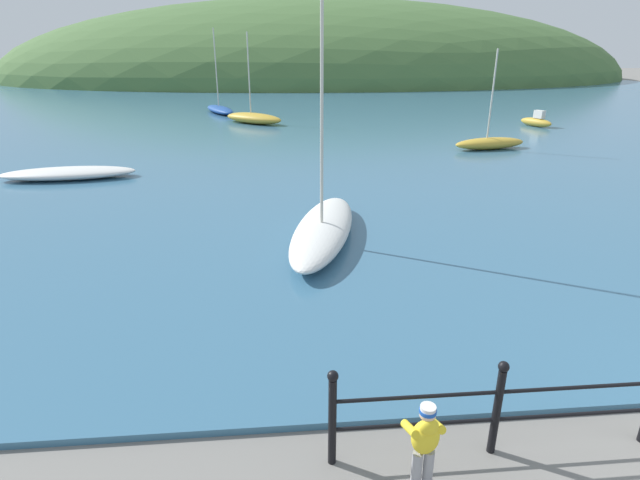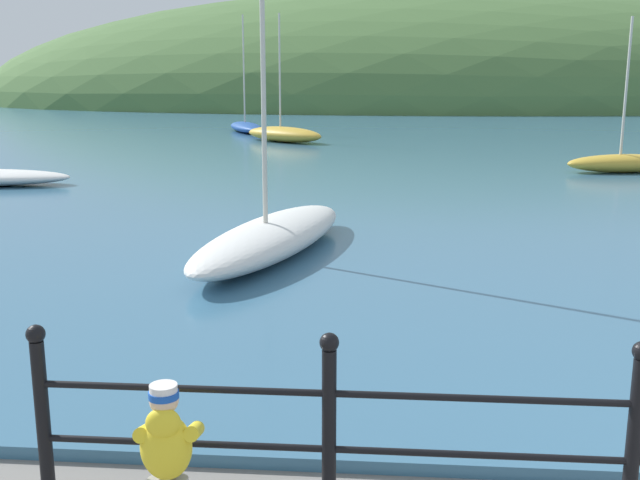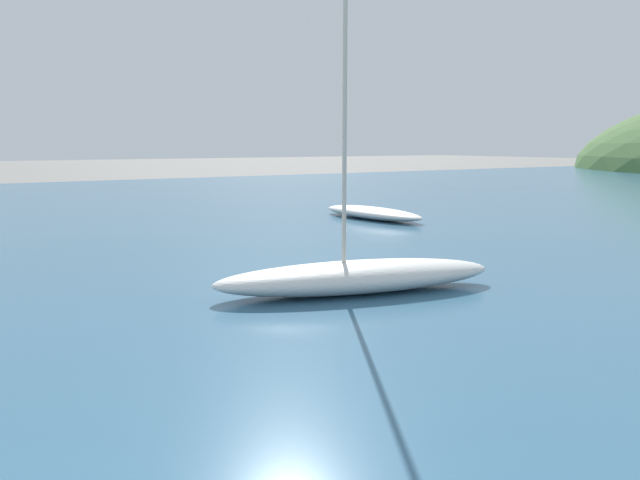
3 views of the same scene
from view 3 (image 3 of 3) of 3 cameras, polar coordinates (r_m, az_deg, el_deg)
boat_far_left at (r=20.63m, az=4.79°, el=2.49°), size 4.46×1.67×0.38m
boat_far_right at (r=10.40m, az=3.43°, el=-3.23°), size 2.40×5.00×5.85m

